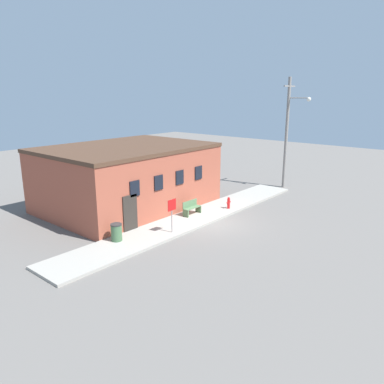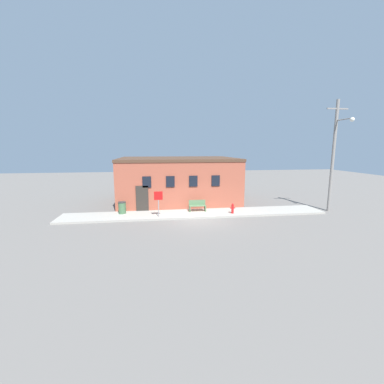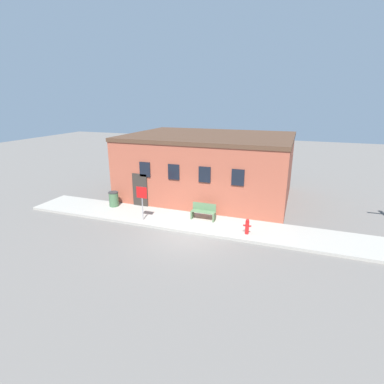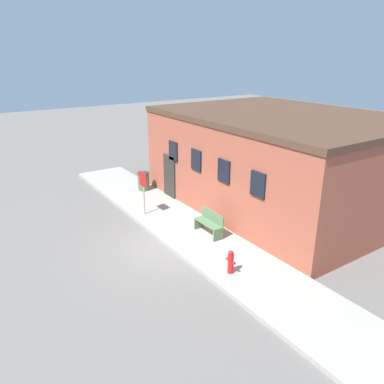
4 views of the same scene
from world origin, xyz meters
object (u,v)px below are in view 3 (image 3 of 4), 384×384
(stop_sign, at_px, (142,197))
(trash_bin, at_px, (114,199))
(bench, at_px, (204,212))
(fire_hydrant, at_px, (247,226))

(stop_sign, distance_m, trash_bin, 3.24)
(bench, relative_size, trash_bin, 1.45)
(stop_sign, relative_size, trash_bin, 2.05)
(stop_sign, bearing_deg, fire_hydrant, 1.57)
(bench, bearing_deg, stop_sign, -158.49)
(fire_hydrant, bearing_deg, stop_sign, -178.43)
(fire_hydrant, relative_size, stop_sign, 0.42)
(fire_hydrant, relative_size, bench, 0.59)
(stop_sign, xyz_separation_m, bench, (3.13, 1.23, -0.89))
(fire_hydrant, xyz_separation_m, stop_sign, (-5.74, -0.16, 0.93))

